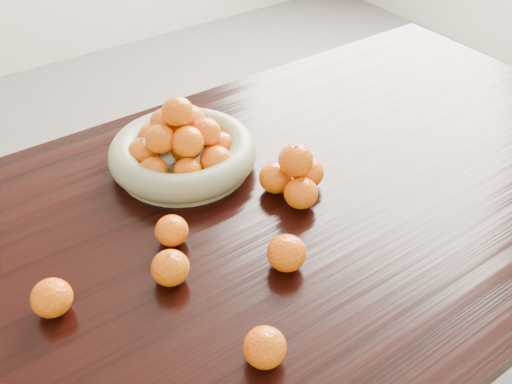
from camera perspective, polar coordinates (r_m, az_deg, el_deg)
dining_table at (r=1.20m, az=-0.53°, el=-5.84°), size 2.00×1.00×0.75m
fruit_bowl at (r=1.26m, az=-7.35°, el=4.29°), size 0.32×0.32×0.17m
orange_pyramid at (r=1.17m, az=3.91°, el=1.66°), size 0.14×0.14×0.12m
loose_orange_0 at (r=1.00m, az=-8.57°, el=-7.51°), size 0.07×0.07×0.06m
loose_orange_1 at (r=0.89m, az=0.88°, el=-15.27°), size 0.07×0.07×0.06m
loose_orange_2 at (r=1.02m, az=3.07°, el=-6.12°), size 0.07×0.07×0.07m
loose_orange_3 at (r=1.00m, az=-19.75°, el=-9.93°), size 0.07×0.07×0.06m
loose_orange_4 at (r=1.08m, az=-8.42°, el=-3.83°), size 0.06×0.06×0.06m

